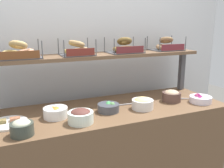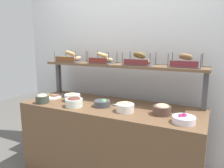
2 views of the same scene
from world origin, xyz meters
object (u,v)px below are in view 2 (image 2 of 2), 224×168
Objects in this scene: serving_spoon_by_edge at (118,105)px; bagel_basket_sesame at (102,59)px; bagel_basket_everything at (185,62)px; bowl_veggie_mix at (102,103)px; bowl_beet_salad at (184,119)px; bowl_chocolate_spread at (74,102)px; bowl_hummus at (162,109)px; serving_plate_white at (51,97)px; bowl_egg_salad at (125,107)px; bowl_fruit_salad at (72,97)px; bowl_tuna_salad at (42,98)px; serving_spoon_near_plate at (172,114)px; bagel_basket_cinnamon_raisin at (139,61)px; bagel_basket_plain at (70,58)px.

serving_spoon_by_edge is 0.61m from bagel_basket_sesame.
bowl_veggie_mix is at bearing -155.98° from bagel_basket_everything.
bowl_beet_salad is 1.05× the size of bowl_chocolate_spread.
bowl_hummus is 0.64× the size of serving_plate_white.
bowl_chocolate_spread reaches higher than bowl_egg_salad.
bowl_egg_salad is 0.57× the size of bagel_basket_everything.
bowl_hummus reaches higher than bowl_fruit_salad.
bowl_chocolate_spread is 1.09× the size of bowl_hummus.
bowl_beet_salad is 1.07× the size of bowl_fruit_salad.
bowl_fruit_salad is 0.34m from bowl_tuna_salad.
bagel_basket_sesame is at bearing 163.16° from serving_spoon_near_plate.
bowl_veggie_mix is at bearing -3.51° from serving_plate_white.
bowl_tuna_salad is 0.82× the size of serving_spoon_by_edge.
bowl_beet_salad is 0.83m from bagel_basket_cinnamon_raisin.
bagel_basket_plain reaches higher than serving_spoon_by_edge.
bowl_egg_salad is 0.57× the size of bagel_basket_cinnamon_raisin.
serving_spoon_near_plate is at bearing -32.40° from bagel_basket_cinnamon_raisin.
bagel_basket_plain is 1.41m from bagel_basket_everything.
bowl_hummus is 0.51× the size of bagel_basket_plain.
serving_spoon_by_edge is (-0.49, 0.07, -0.05)m from bowl_hummus.
bowl_chocolate_spread reaches higher than bowl_veggie_mix.
bowl_hummus reaches higher than bowl_veggie_mix.
bagel_basket_sesame reaches higher than bowl_egg_salad.
bagel_basket_everything is at bearing 39.12° from bowl_egg_salad.
bagel_basket_cinnamon_raisin is at bearing 89.05° from bowl_egg_salad.
bowl_egg_salad is at bearing -90.95° from bagel_basket_cinnamon_raisin.
bowl_hummus is at bearing -8.30° from serving_spoon_by_edge.
bowl_veggie_mix is 0.83m from bagel_basket_plain.
bagel_basket_everything is (0.14, 0.32, 0.42)m from bowl_hummus.
bowl_egg_salad is 0.57m from bagel_basket_cinnamon_raisin.
bowl_chocolate_spread is 1.02m from serving_spoon_near_plate.
bagel_basket_cinnamon_raisin is (0.97, 0.50, 0.42)m from bowl_tuna_salad.
bagel_basket_everything is at bearing 14.36° from bowl_fruit_salad.
bagel_basket_sesame is at bearing 117.87° from bowl_veggie_mix.
serving_plate_white is (-1.61, 0.16, -0.02)m from bowl_beet_salad.
bowl_chocolate_spread is 1.02× the size of serving_spoon_by_edge.
bowl_tuna_salad is (-0.96, -0.13, 0.00)m from bowl_egg_salad.
bowl_beet_salad is 0.58× the size of bagel_basket_plain.
bowl_egg_salad is 1.05× the size of serving_spoon_near_plate.
bowl_egg_salad reaches higher than serving_plate_white.
bagel_basket_everything reaches higher than bowl_fruit_salad.
bagel_basket_everything is at bearing 21.87° from serving_spoon_by_edge.
bowl_beet_salad is 0.20m from serving_spoon_near_plate.
bagel_basket_plain is at bearing 167.16° from bowl_hummus.
bowl_tuna_salad reaches higher than serving_spoon_near_plate.
bowl_chocolate_spread is at bearing -171.90° from bowl_egg_salad.
serving_spoon_near_plate is 0.70m from bagel_basket_cinnamon_raisin.
bowl_hummus is at bearing -1.01° from bowl_fruit_salad.
serving_plate_white is at bearing -115.12° from bagel_basket_plain.
bagel_basket_cinnamon_raisin is (0.01, 0.37, 0.43)m from bowl_egg_salad.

